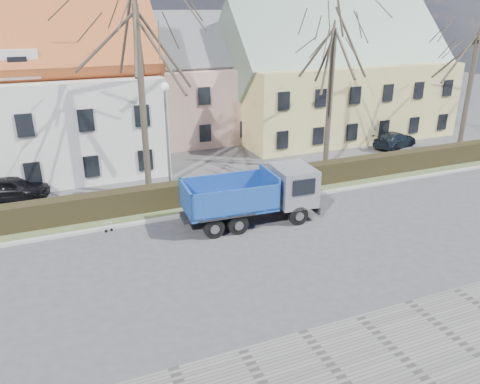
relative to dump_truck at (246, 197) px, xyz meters
name	(u,v)px	position (x,y,z in m)	size (l,w,h in m)	color
ground	(235,252)	(-1.66, -2.66, -1.39)	(120.00, 120.00, 0.00)	#404042
sidewalk_near	(345,383)	(-1.66, -11.16, -1.35)	(80.00, 5.00, 0.08)	slate
curb_far	(203,212)	(-1.66, 1.94, -1.33)	(80.00, 0.30, 0.12)	#A5A19C
grass_strip	(194,202)	(-1.66, 3.54, -1.34)	(80.00, 3.00, 0.10)	#4A5932
hedge	(194,193)	(-1.66, 3.34, -0.74)	(60.00, 0.90, 1.30)	black
building_pink	(188,89)	(2.34, 17.34, 2.61)	(10.80, 8.80, 8.00)	tan
building_yellow	(335,83)	(14.34, 14.34, 2.86)	(18.80, 10.80, 8.50)	#D3C374
tree_1	(141,84)	(-3.66, 5.84, 4.93)	(9.20, 9.20, 12.65)	#3B3429
tree_2	(331,87)	(8.34, 5.84, 4.11)	(8.00, 8.00, 11.00)	#3B3429
tree_3	(471,80)	(20.34, 5.84, 3.83)	(7.60, 7.60, 10.45)	#3B3429
dump_truck	(246,197)	(0.00, 0.00, 0.00)	(6.97, 2.59, 2.79)	navy
streetlight	(168,143)	(-2.75, 4.34, 1.94)	(0.52, 0.52, 6.67)	gray
cart_frame	(105,227)	(-6.75, 1.57, -1.11)	(0.63, 0.36, 0.58)	silver
parked_car_a	(11,188)	(-11.00, 7.90, -0.71)	(1.62, 4.03, 1.37)	black
parked_car_b	(395,140)	(16.19, 8.29, -0.79)	(1.69, 4.17, 1.21)	black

